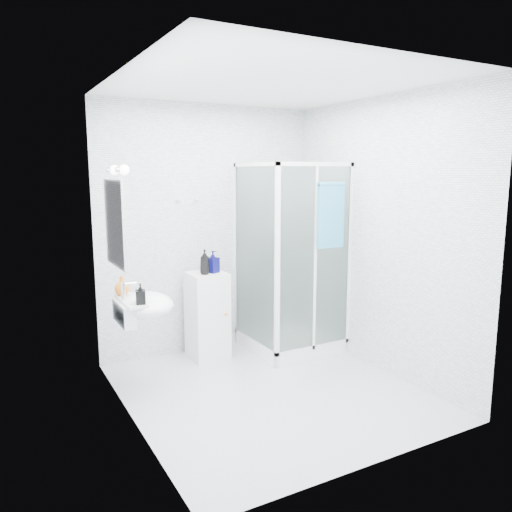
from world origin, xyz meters
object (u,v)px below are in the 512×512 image
wall_basin (142,306)px  shampoo_bottle_b (213,262)px  hand_towel (331,214)px  shampoo_bottle_a (205,262)px  soap_dispenser_orange (122,286)px  storage_cabinet (208,315)px  soap_dispenser_black (140,294)px  shower_enclosure (288,311)px

wall_basin → shampoo_bottle_b: size_ratio=2.48×
wall_basin → hand_towel: (1.88, -0.09, 0.71)m
shampoo_bottle_a → hand_towel: bearing=-28.5°
soap_dispenser_orange → hand_towel: bearing=-7.5°
hand_towel → soap_dispenser_orange: bearing=172.5°
hand_towel → storage_cabinet: bearing=148.2°
shampoo_bottle_a → soap_dispenser_black: size_ratio=1.51×
wall_basin → soap_dispenser_black: 0.25m
shower_enclosure → shampoo_bottle_a: bearing=167.4°
shampoo_bottle_b → soap_dispenser_orange: (-1.02, -0.37, -0.06)m
shower_enclosure → shampoo_bottle_a: 1.06m
shower_enclosure → wall_basin: bearing=-169.2°
wall_basin → hand_towel: bearing=-2.6°
hand_towel → shampoo_bottle_a: bearing=151.5°
soap_dispenser_orange → storage_cabinet: bearing=22.1°
storage_cabinet → hand_towel: bearing=-32.7°
soap_dispenser_orange → soap_dispenser_black: 0.37m
hand_towel → shampoo_bottle_b: 1.28m
storage_cabinet → soap_dispenser_orange: soap_dispenser_orange is taller
storage_cabinet → soap_dispenser_black: bearing=-140.8°
storage_cabinet → soap_dispenser_orange: 1.14m
storage_cabinet → shampoo_bottle_a: size_ratio=3.54×
soap_dispenser_black → hand_towel: bearing=3.1°
shampoo_bottle_a → shampoo_bottle_b: bearing=21.8°
wall_basin → soap_dispenser_black: (-0.06, -0.19, 0.15)m
shower_enclosure → storage_cabinet: size_ratio=2.24×
wall_basin → shampoo_bottle_a: (0.79, 0.51, 0.22)m
soap_dispenser_black → soap_dispenser_orange: bearing=98.6°
shampoo_bottle_b → soap_dispenser_black: shampoo_bottle_b is taller
shower_enclosure → hand_towel: bearing=-60.3°
wall_basin → shampoo_bottle_b: 1.07m
hand_towel → soap_dispenser_orange: hand_towel is taller
storage_cabinet → shampoo_bottle_b: bearing=-12.8°
wall_basin → soap_dispenser_black: size_ratio=3.34×
storage_cabinet → shampoo_bottle_a: bearing=-129.9°
shampoo_bottle_a → shampoo_bottle_b: size_ratio=1.12×
shower_enclosure → soap_dispenser_orange: bearing=-175.6°
shower_enclosure → soap_dispenser_orange: size_ratio=12.15×
shampoo_bottle_b → soap_dispenser_black: size_ratio=1.35×
shower_enclosure → soap_dispenser_black: bearing=-163.6°
storage_cabinet → shampoo_bottle_b: size_ratio=3.96×
shower_enclosure → storage_cabinet: bearing=163.1°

